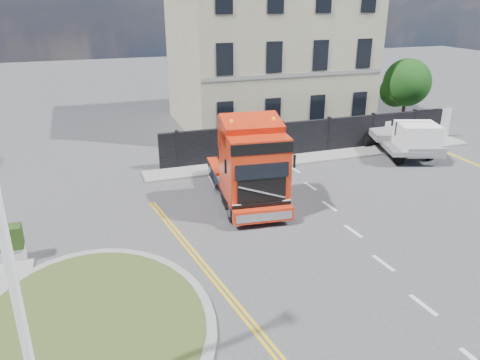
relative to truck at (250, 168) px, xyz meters
name	(u,v)px	position (x,y,z in m)	size (l,w,h in m)	color
ground	(280,238)	(0.03, -3.25, -1.76)	(120.00, 120.00, 0.00)	#424244
traffic_island	(92,324)	(-6.97, -6.25, -1.68)	(6.80, 6.80, 0.17)	gray
hoarding_fence	(322,136)	(6.59, 5.75, -0.76)	(18.80, 0.25, 2.00)	black
georgian_building	(266,41)	(6.03, 13.25, 4.01)	(12.30, 10.30, 12.80)	#B9B393
tree	(404,85)	(14.41, 8.85, 1.29)	(3.20, 3.20, 4.80)	#382619
pavement_far	(319,157)	(6.03, 4.85, -1.70)	(20.00, 1.60, 0.12)	gray
truck	(250,168)	(0.00, 0.00, 0.00)	(3.12, 6.77, 3.93)	black
flatbed_pickup	(409,139)	(10.65, 3.14, -0.58)	(3.63, 5.71, 2.18)	slate
lamppost_island	(3,232)	(-8.13, -9.25, 2.90)	(0.28, 0.55, 8.96)	white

